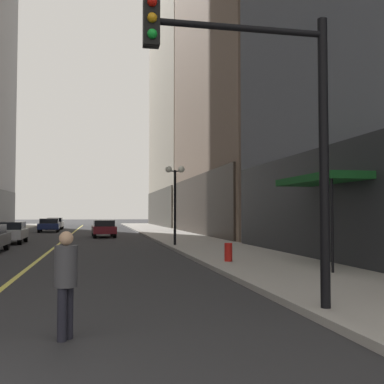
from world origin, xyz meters
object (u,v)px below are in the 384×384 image
Objects in this scene: car_navy at (49,225)px; traffic_light_near_right at (270,110)px; car_maroon at (104,228)px; car_white at (55,223)px; car_silver at (10,232)px; pedestrian_with_orange_bag at (66,277)px; fire_hydrant_right at (228,254)px; street_lamp_right_mid at (175,187)px.

traffic_light_near_right is (7.77, -40.13, 3.02)m from car_navy.
car_white is (-5.28, 18.52, 0.00)m from car_maroon.
car_silver is 24.98m from car_white.
fire_hydrant_right is (5.04, 8.98, -0.53)m from pedestrian_with_orange_bag.
car_silver is at bearing -91.85° from car_navy.
pedestrian_with_orange_bag reaches higher than fire_hydrant_right.
traffic_light_near_right is at bearing -69.74° from car_silver.
car_maroon is 12.72m from street_lamp_right_mid.
pedestrian_with_orange_bag is 18.54m from street_lamp_right_mid.
pedestrian_with_orange_bag is 0.36× the size of street_lamp_right_mid.
pedestrian_with_orange_bag is at bearing -84.01° from car_navy.
pedestrian_with_orange_bag is at bearing -119.29° from fire_hydrant_right.
car_maroon and car_white have the same top height.
pedestrian_with_orange_bag is 2.00× the size of fire_hydrant_right.
car_navy is 40.98m from traffic_light_near_right.
traffic_light_near_right is at bearing -80.59° from car_white.
fire_hydrant_right is at bearing -86.76° from street_lamp_right_mid.
car_silver is at bearing -91.05° from car_white.
car_maroon is at bearing 101.32° from fire_hydrant_right.
fire_hydrant_right is at bearing -78.68° from car_maroon.
car_maroon is 29.31m from traffic_light_near_right.
car_silver is at bearing 110.26° from traffic_light_near_right.
car_white is 5.24× the size of fire_hydrant_right.
pedestrian_with_orange_bag reaches higher than car_navy.
car_maroon is 0.96× the size of car_navy.
street_lamp_right_mid is (3.66, -11.91, 2.54)m from car_maroon.
car_white is at bearing 88.95° from car_silver.
car_navy is 7.43m from car_white.
car_maroon is 12.24m from car_navy.
pedestrian_with_orange_bag is at bearing -78.23° from car_silver.
car_silver is 17.55m from car_navy.
pedestrian_with_orange_bag is at bearing -104.28° from street_lamp_right_mid.
car_silver is 5.33× the size of fire_hydrant_right.
street_lamp_right_mid is 9.31m from fire_hydrant_right.
car_maroon is 29.75m from pedestrian_with_orange_bag.
car_navy is 0.79× the size of traffic_light_near_right.
traffic_light_near_right is 7.06× the size of fire_hydrant_right.
car_maroon is 21.17m from fire_hydrant_right.
pedestrian_with_orange_bag is at bearing -168.59° from traffic_light_near_right.
pedestrian_with_orange_bag is 0.28× the size of traffic_light_near_right.
street_lamp_right_mid reaches higher than car_maroon.
car_white is at bearing 105.90° from car_maroon.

